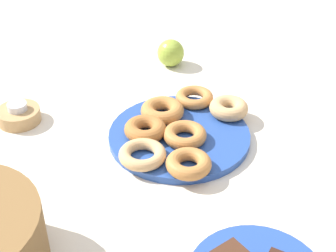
% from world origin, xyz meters
% --- Properties ---
extents(ground_plane, '(2.40, 2.40, 0.00)m').
position_xyz_m(ground_plane, '(0.00, 0.00, 0.00)').
color(ground_plane, beige).
extents(donut_plate, '(0.28, 0.28, 0.01)m').
position_xyz_m(donut_plate, '(0.00, 0.00, 0.01)').
color(donut_plate, '#284C9E').
rests_on(donut_plate, ground_plane).
extents(donut_0, '(0.11, 0.11, 0.03)m').
position_xyz_m(donut_0, '(0.07, -0.01, 0.03)').
color(donut_0, '#BC7A3D').
rests_on(donut_0, donut_plate).
extents(donut_1, '(0.10, 0.10, 0.02)m').
position_xyz_m(donut_1, '(-0.02, 0.11, 0.03)').
color(donut_1, tan).
rests_on(donut_1, donut_plate).
extents(donut_2, '(0.12, 0.12, 0.02)m').
position_xyz_m(donut_2, '(-0.03, 0.01, 0.03)').
color(donut_2, '#BC7A3D').
rests_on(donut_2, donut_plate).
extents(donut_3, '(0.09, 0.09, 0.03)m').
position_xyz_m(donut_3, '(-0.10, 0.06, 0.03)').
color(donut_3, '#BC7A3D').
rests_on(donut_3, donut_plate).
extents(donut_4, '(0.12, 0.12, 0.03)m').
position_xyz_m(donut_4, '(0.04, 0.06, 0.03)').
color(donut_4, '#AD6B33').
rests_on(donut_4, donut_plate).
extents(donut_5, '(0.11, 0.11, 0.02)m').
position_xyz_m(donut_5, '(0.07, -0.10, 0.03)').
color(donut_5, '#BC7A3D').
rests_on(donut_5, donut_plate).
extents(donut_6, '(0.10, 0.10, 0.03)m').
position_xyz_m(donut_6, '(-0.02, -0.12, 0.03)').
color(donut_6, tan).
rests_on(donut_6, donut_plate).
extents(candle_holder, '(0.09, 0.09, 0.03)m').
position_xyz_m(candle_holder, '(0.27, 0.21, 0.01)').
color(candle_holder, tan).
rests_on(candle_holder, ground_plane).
extents(tealight, '(0.04, 0.04, 0.01)m').
position_xyz_m(tealight, '(0.27, 0.21, 0.04)').
color(tealight, silver).
rests_on(tealight, candle_holder).
extents(apple, '(0.07, 0.07, 0.07)m').
position_xyz_m(apple, '(0.25, -0.19, 0.03)').
color(apple, '#93AD38').
rests_on(apple, ground_plane).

